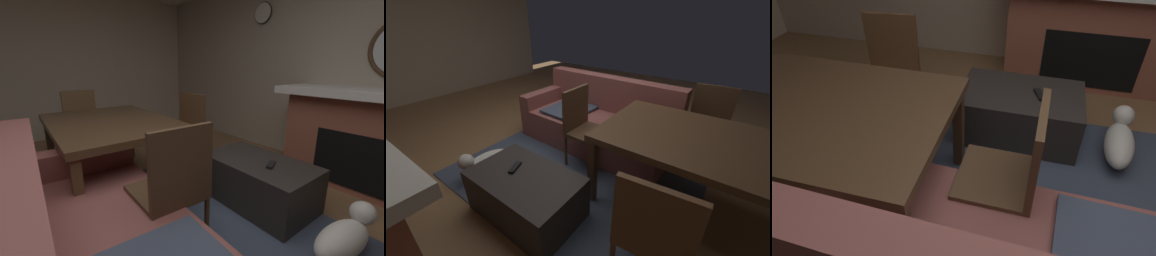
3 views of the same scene
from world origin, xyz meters
TOP-DOWN VIEW (x-y plane):
  - floor at (0.00, 0.00)m, footprint 9.27×9.27m
  - wall_left at (-3.86, 0.00)m, footprint 0.12×5.68m
  - area_rug at (0.32, -0.42)m, footprint 2.60×2.00m
  - couch at (0.14, 0.36)m, footprint 2.07×0.97m
  - ottoman_coffee_table at (0.32, -1.13)m, footprint 0.98×0.61m
  - tv_remote at (0.18, -1.11)m, footprint 0.11×0.17m
  - dining_table at (1.42, -0.15)m, footprint 1.54×1.09m
  - dining_chair_north at (1.41, 0.78)m, footprint 0.46×0.46m
  - dining_chair_south at (1.43, -1.09)m, footprint 0.48×0.48m
  - dining_chair_west at (0.25, -0.15)m, footprint 0.45×0.45m
  - small_dog at (-0.48, -1.03)m, footprint 0.27×0.59m

SIDE VIEW (x-z plane):
  - floor at x=0.00m, z-range 0.00..0.00m
  - area_rug at x=0.32m, z-range 0.00..0.01m
  - small_dog at x=-0.48m, z-range 0.02..0.33m
  - ottoman_coffee_table at x=0.32m, z-range 0.00..0.42m
  - couch at x=0.14m, z-range -0.13..0.76m
  - tv_remote at x=0.18m, z-range 0.42..0.45m
  - dining_chair_north at x=1.41m, z-range 0.06..0.99m
  - dining_chair_south at x=1.43m, z-range 0.06..0.99m
  - dining_chair_west at x=0.25m, z-range 0.06..0.99m
  - dining_table at x=1.42m, z-range 0.30..1.04m
  - wall_left at x=-3.86m, z-range 0.00..2.53m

